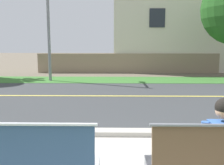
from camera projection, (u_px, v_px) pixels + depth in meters
name	position (u px, v px, depth m)	size (l,w,h in m)	color
ground_plane	(118.00, 89.00, 10.76)	(140.00, 140.00, 0.00)	#665B4C
curb_edge	(120.00, 133.00, 5.16)	(44.00, 0.30, 0.11)	#ADA89E
street_asphalt	(118.00, 96.00, 9.27)	(52.00, 8.00, 0.01)	#383A3D
road_centre_line	(118.00, 96.00, 9.27)	(48.00, 0.14, 0.01)	#E0CC4C
far_verge_grass	(118.00, 80.00, 13.90)	(48.00, 2.80, 0.02)	#38702D
bench_left	(26.00, 164.00, 2.94)	(1.76, 0.48, 1.01)	silver
bench_right	(221.00, 165.00, 2.90)	(1.76, 0.48, 1.01)	slate
seated_person_blue	(219.00, 142.00, 3.03)	(0.52, 0.68, 1.25)	black
streetlamp	(49.00, 2.00, 13.15)	(0.24, 2.10, 7.51)	gray
garden_wall	(128.00, 63.00, 17.67)	(13.00, 0.36, 1.40)	gray
house_across_street	(181.00, 23.00, 20.30)	(11.97, 6.91, 7.66)	beige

